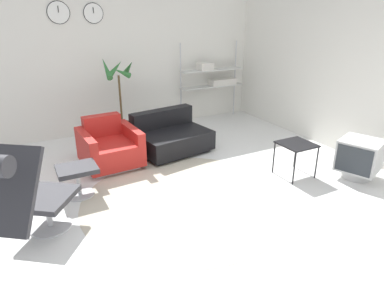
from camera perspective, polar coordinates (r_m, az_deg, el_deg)
ground_plane at (r=4.35m, az=-1.50°, el=-9.19°), size 12.00×12.00×0.00m
wall_back at (r=6.71m, az=-13.76°, el=13.77°), size 12.00×0.09×2.80m
wall_right at (r=5.86m, az=26.95°, el=11.09°), size 0.06×12.00×2.80m
round_rug at (r=4.36m, az=-1.05°, el=-9.09°), size 2.59×2.59×0.01m
lounge_chair at (r=3.57m, az=-26.83°, el=-6.90°), size 1.06×1.18×1.17m
ottoman at (r=4.54m, az=-18.55°, el=-4.77°), size 0.48×0.41×0.40m
armchair_red at (r=5.33m, az=-13.58°, el=-0.68°), size 0.86×0.89×0.71m
couch_low at (r=5.73m, az=-3.53°, el=1.14°), size 1.26×1.02×0.66m
side_table at (r=4.99m, az=17.01°, el=-0.45°), size 0.45×0.45×0.49m
crt_television at (r=5.30m, az=26.10°, el=-2.05°), size 0.67×0.67×0.56m
potted_plant at (r=6.33m, az=-11.71°, el=5.38°), size 0.50×0.47×1.49m
shelf_unit at (r=7.35m, az=3.73°, el=11.05°), size 1.40×0.28×1.63m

